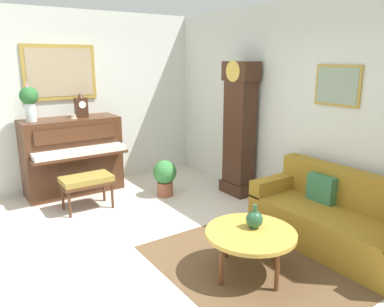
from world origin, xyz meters
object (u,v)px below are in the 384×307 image
(coffee_table, at_px, (251,234))
(couch, at_px, (337,220))
(green_jug, at_px, (254,219))
(flower_vase, at_px, (29,100))
(teacup, at_px, (74,117))
(grandfather_clock, at_px, (239,133))
(potted_plant, at_px, (165,176))
(mantel_clock, at_px, (81,106))
(piano, at_px, (73,155))
(piano_bench, at_px, (87,181))

(coffee_table, bearing_deg, couch, 83.45)
(green_jug, bearing_deg, flower_vase, -157.74)
(flower_vase, height_order, teacup, flower_vase)
(grandfather_clock, relative_size, flower_vase, 3.50)
(coffee_table, bearing_deg, potted_plant, 170.42)
(mantel_clock, bearing_deg, potted_plant, 43.25)
(couch, distance_m, flower_vase, 4.35)
(piano, bearing_deg, grandfather_clock, 54.55)
(piano, bearing_deg, flower_vase, -89.87)
(couch, xyz_separation_m, coffee_table, (-0.14, -1.18, 0.10))
(teacup, distance_m, green_jug, 3.33)
(piano, bearing_deg, potted_plant, 48.64)
(grandfather_clock, bearing_deg, piano, -125.45)
(grandfather_clock, xyz_separation_m, green_jug, (1.75, -1.32, -0.43))
(couch, xyz_separation_m, potted_plant, (-2.46, -0.79, 0.01))
(teacup, bearing_deg, flower_vase, -96.07)
(piano, height_order, potted_plant, piano)
(mantel_clock, height_order, potted_plant, mantel_clock)
(coffee_table, bearing_deg, green_jug, 116.84)
(green_jug, bearing_deg, piano_bench, -160.81)
(piano_bench, height_order, couch, couch)
(mantel_clock, bearing_deg, piano, -90.53)
(grandfather_clock, xyz_separation_m, teacup, (-1.43, -2.06, 0.24))
(piano, xyz_separation_m, coffee_table, (3.28, 0.70, -0.18))
(piano_bench, relative_size, grandfather_clock, 0.34)
(piano_bench, relative_size, coffee_table, 0.80)
(grandfather_clock, distance_m, teacup, 2.52)
(couch, relative_size, coffee_table, 2.16)
(grandfather_clock, xyz_separation_m, couch, (1.92, -0.22, -0.65))
(mantel_clock, height_order, flower_vase, flower_vase)
(teacup, height_order, green_jug, teacup)
(flower_vase, relative_size, potted_plant, 1.04)
(grandfather_clock, bearing_deg, mantel_clock, -128.01)
(green_jug, bearing_deg, grandfather_clock, 142.99)
(mantel_clock, relative_size, teacup, 3.28)
(grandfather_clock, xyz_separation_m, flower_vase, (-1.49, -2.64, 0.53))
(couch, relative_size, flower_vase, 3.28)
(couch, bearing_deg, potted_plant, -162.23)
(couch, xyz_separation_m, teacup, (-3.36, -1.84, 0.89))
(potted_plant, bearing_deg, piano_bench, -97.81)
(coffee_table, distance_m, flower_vase, 3.67)
(flower_vase, xyz_separation_m, green_jug, (3.24, 1.33, -0.96))
(couch, distance_m, coffee_table, 1.19)
(piano, relative_size, grandfather_clock, 0.71)
(piano_bench, bearing_deg, green_jug, 19.19)
(piano_bench, xyz_separation_m, mantel_clock, (-0.80, 0.26, 0.94))
(piano_bench, xyz_separation_m, green_jug, (2.44, 0.85, 0.13))
(piano_bench, relative_size, teacup, 6.03)
(mantel_clock, relative_size, flower_vase, 0.66)
(coffee_table, height_order, green_jug, green_jug)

